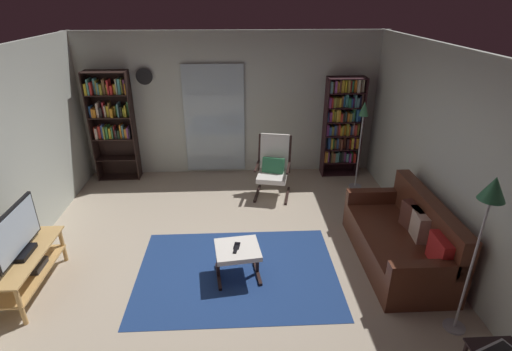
{
  "coord_description": "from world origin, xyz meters",
  "views": [
    {
      "loc": [
        0.12,
        -4.13,
        3.14
      ],
      "look_at": [
        0.36,
        0.63,
        0.93
      ],
      "focal_mm": 27.35,
      "sensor_mm": 36.0,
      "label": 1
    }
  ],
  "objects_px": {
    "tv_stand": "(27,266)",
    "lounge_armchair": "(273,165)",
    "television": "(17,234)",
    "cell_phone": "(237,246)",
    "floor_lamp_by_shelf": "(362,123)",
    "leather_sofa": "(403,240)",
    "bookshelf_near_tv": "(111,118)",
    "bookshelf_near_sofa": "(342,124)",
    "ottoman": "(238,253)",
    "tv_remote": "(236,249)",
    "floor_lamp_by_sofa": "(489,205)",
    "wall_clock": "(144,76)"
  },
  "relations": [
    {
      "from": "television",
      "to": "leather_sofa",
      "type": "height_order",
      "value": "television"
    },
    {
      "from": "bookshelf_near_sofa",
      "to": "cell_phone",
      "type": "relative_size",
      "value": 13.14
    },
    {
      "from": "leather_sofa",
      "to": "wall_clock",
      "type": "xyz_separation_m",
      "value": [
        -3.66,
        2.93,
        1.53
      ]
    },
    {
      "from": "bookshelf_near_tv",
      "to": "floor_lamp_by_shelf",
      "type": "bearing_deg",
      "value": -8.29
    },
    {
      "from": "television",
      "to": "floor_lamp_by_shelf",
      "type": "relative_size",
      "value": 0.57
    },
    {
      "from": "floor_lamp_by_shelf",
      "to": "television",
      "type": "bearing_deg",
      "value": -151.41
    },
    {
      "from": "cell_phone",
      "to": "floor_lamp_by_shelf",
      "type": "bearing_deg",
      "value": 56.36
    },
    {
      "from": "television",
      "to": "cell_phone",
      "type": "height_order",
      "value": "television"
    },
    {
      "from": "tv_remote",
      "to": "floor_lamp_by_shelf",
      "type": "height_order",
      "value": "floor_lamp_by_shelf"
    },
    {
      "from": "bookshelf_near_tv",
      "to": "tv_remote",
      "type": "relative_size",
      "value": 13.75
    },
    {
      "from": "ottoman",
      "to": "tv_remote",
      "type": "bearing_deg",
      "value": -113.05
    },
    {
      "from": "lounge_armchair",
      "to": "ottoman",
      "type": "xyz_separation_m",
      "value": [
        -0.62,
        -2.18,
        -0.19
      ]
    },
    {
      "from": "bookshelf_near_tv",
      "to": "bookshelf_near_sofa",
      "type": "relative_size",
      "value": 1.08
    },
    {
      "from": "tv_remote",
      "to": "cell_phone",
      "type": "bearing_deg",
      "value": 93.61
    },
    {
      "from": "television",
      "to": "bookshelf_near_sofa",
      "type": "bearing_deg",
      "value": 35.09
    },
    {
      "from": "bookshelf_near_sofa",
      "to": "cell_phone",
      "type": "xyz_separation_m",
      "value": [
        -1.96,
        -2.91,
        -0.56
      ]
    },
    {
      "from": "bookshelf_near_tv",
      "to": "floor_lamp_by_sofa",
      "type": "distance_m",
      "value": 5.92
    },
    {
      "from": "bookshelf_near_tv",
      "to": "floor_lamp_by_shelf",
      "type": "xyz_separation_m",
      "value": [
        4.32,
        -0.63,
        0.04
      ]
    },
    {
      "from": "tv_stand",
      "to": "television",
      "type": "distance_m",
      "value": 0.44
    },
    {
      "from": "leather_sofa",
      "to": "cell_phone",
      "type": "relative_size",
      "value": 12.99
    },
    {
      "from": "bookshelf_near_tv",
      "to": "cell_phone",
      "type": "height_order",
      "value": "bookshelf_near_tv"
    },
    {
      "from": "bookshelf_near_tv",
      "to": "lounge_armchair",
      "type": "height_order",
      "value": "bookshelf_near_tv"
    },
    {
      "from": "floor_lamp_by_sofa",
      "to": "floor_lamp_by_shelf",
      "type": "height_order",
      "value": "floor_lamp_by_sofa"
    },
    {
      "from": "leather_sofa",
      "to": "cell_phone",
      "type": "height_order",
      "value": "leather_sofa"
    },
    {
      "from": "television",
      "to": "lounge_armchair",
      "type": "xyz_separation_m",
      "value": [
        3.03,
        2.3,
        -0.23
      ]
    },
    {
      "from": "floor_lamp_by_sofa",
      "to": "wall_clock",
      "type": "xyz_separation_m",
      "value": [
        -3.8,
        4.05,
        0.4
      ]
    },
    {
      "from": "leather_sofa",
      "to": "wall_clock",
      "type": "height_order",
      "value": "wall_clock"
    },
    {
      "from": "floor_lamp_by_sofa",
      "to": "floor_lamp_by_shelf",
      "type": "xyz_separation_m",
      "value": [
        -0.11,
        3.28,
        -0.26
      ]
    },
    {
      "from": "television",
      "to": "lounge_armchair",
      "type": "distance_m",
      "value": 3.81
    },
    {
      "from": "lounge_armchair",
      "to": "ottoman",
      "type": "bearing_deg",
      "value": -105.96
    },
    {
      "from": "tv_remote",
      "to": "wall_clock",
      "type": "distance_m",
      "value": 3.8
    },
    {
      "from": "tv_stand",
      "to": "leather_sofa",
      "type": "bearing_deg",
      "value": 3.79
    },
    {
      "from": "television",
      "to": "lounge_armchair",
      "type": "bearing_deg",
      "value": 37.24
    },
    {
      "from": "television",
      "to": "floor_lamp_by_sofa",
      "type": "xyz_separation_m",
      "value": [
        4.64,
        -0.81,
        0.69
      ]
    },
    {
      "from": "television",
      "to": "leather_sofa",
      "type": "xyz_separation_m",
      "value": [
        4.5,
        0.31,
        -0.45
      ]
    },
    {
      "from": "tv_stand",
      "to": "cell_phone",
      "type": "relative_size",
      "value": 8.45
    },
    {
      "from": "leather_sofa",
      "to": "cell_phone",
      "type": "xyz_separation_m",
      "value": [
        -2.1,
        -0.16,
        0.1
      ]
    },
    {
      "from": "leather_sofa",
      "to": "floor_lamp_by_shelf",
      "type": "relative_size",
      "value": 1.17
    },
    {
      "from": "bookshelf_near_tv",
      "to": "ottoman",
      "type": "bearing_deg",
      "value": -53.55
    },
    {
      "from": "bookshelf_near_tv",
      "to": "ottoman",
      "type": "relative_size",
      "value": 3.44
    },
    {
      "from": "tv_stand",
      "to": "cell_phone",
      "type": "height_order",
      "value": "tv_stand"
    },
    {
      "from": "ottoman",
      "to": "cell_phone",
      "type": "distance_m",
      "value": 0.08
    },
    {
      "from": "television",
      "to": "floor_lamp_by_shelf",
      "type": "bearing_deg",
      "value": 28.59
    },
    {
      "from": "bookshelf_near_sofa",
      "to": "tv_remote",
      "type": "bearing_deg",
      "value": -123.42
    },
    {
      "from": "television",
      "to": "bookshelf_near_tv",
      "type": "relative_size",
      "value": 0.45
    },
    {
      "from": "tv_stand",
      "to": "lounge_armchair",
      "type": "height_order",
      "value": "lounge_armchair"
    },
    {
      "from": "tv_remote",
      "to": "floor_lamp_by_sofa",
      "type": "height_order",
      "value": "floor_lamp_by_sofa"
    },
    {
      "from": "bookshelf_near_tv",
      "to": "floor_lamp_by_sofa",
      "type": "xyz_separation_m",
      "value": [
        4.43,
        -3.91,
        0.3
      ]
    },
    {
      "from": "ottoman",
      "to": "floor_lamp_by_shelf",
      "type": "relative_size",
      "value": 0.37
    },
    {
      "from": "television",
      "to": "floor_lamp_by_shelf",
      "type": "distance_m",
      "value": 5.17
    }
  ]
}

